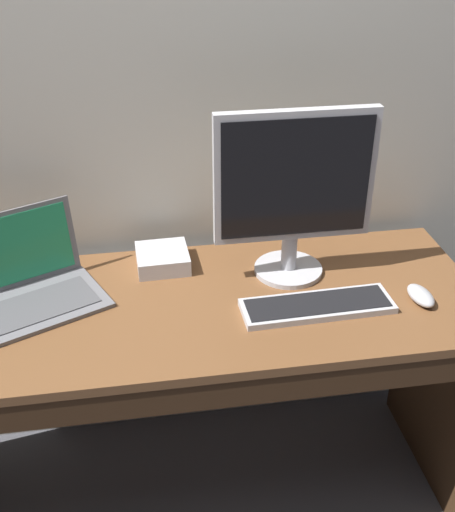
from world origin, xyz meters
TOP-DOWN VIEW (x-y plane):
  - ground_plane at (0.00, 0.00)m, footprint 14.00×14.00m
  - back_wall at (0.00, 0.38)m, footprint 3.74×0.04m
  - desk at (0.00, -0.02)m, footprint 1.71×0.62m
  - laptop_space_gray at (-0.40, 0.09)m, footprint 0.43×0.39m
  - external_monitor at (0.34, 0.10)m, footprint 0.45×0.20m
  - wired_keyboard at (0.37, -0.09)m, footprint 0.42×0.14m
  - computer_mouse at (0.66, -0.10)m, footprint 0.07×0.12m
  - external_drive_box at (-0.03, 0.21)m, footprint 0.16×0.16m

SIDE VIEW (x-z plane):
  - ground_plane at x=0.00m, z-range 0.00..0.00m
  - desk at x=0.00m, z-range 0.18..0.96m
  - wired_keyboard at x=0.37m, z-range 0.77..0.80m
  - computer_mouse at x=0.66m, z-range 0.77..0.81m
  - external_drive_box at x=-0.03m, z-range 0.77..0.83m
  - laptop_space_gray at x=-0.40m, z-range 0.71..0.94m
  - external_monitor at x=0.34m, z-range 0.80..1.30m
  - back_wall at x=0.00m, z-range 0.00..2.89m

